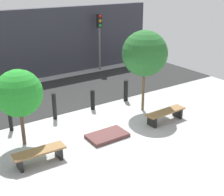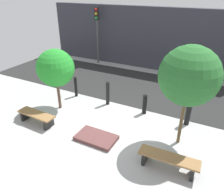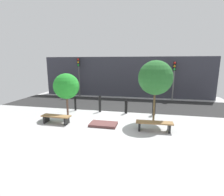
{
  "view_description": "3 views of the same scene",
  "coord_description": "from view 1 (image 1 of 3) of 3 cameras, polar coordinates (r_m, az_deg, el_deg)",
  "views": [
    {
      "loc": [
        -5.43,
        -9.08,
        5.42
      ],
      "look_at": [
        0.24,
        -0.73,
        1.45
      ],
      "focal_mm": 50.0,
      "sensor_mm": 36.0,
      "label": 1
    },
    {
      "loc": [
        3.41,
        -6.06,
        4.91
      ],
      "look_at": [
        0.47,
        -0.46,
        1.64
      ],
      "focal_mm": 35.0,
      "sensor_mm": 36.0,
      "label": 2
    },
    {
      "loc": [
        2.28,
        -9.32,
        3.32
      ],
      "look_at": [
        0.37,
        -0.28,
        1.41
      ],
      "focal_mm": 28.0,
      "sensor_mm": 36.0,
      "label": 3
    }
  ],
  "objects": [
    {
      "name": "traffic_light_mid_west",
      "position": [
        18.84,
        -2.32,
        12.02
      ],
      "size": [
        0.28,
        0.27,
        3.36
      ],
      "color": "slate",
      "rests_on": "ground"
    },
    {
      "name": "road_strip",
      "position": [
        15.32,
        -11.15,
        0.35
      ],
      "size": [
        18.0,
        4.46,
        0.01
      ],
      "primitive_type": "cube",
      "color": "#262626",
      "rests_on": "ground"
    },
    {
      "name": "bollard_center",
      "position": [
        13.46,
        -3.55,
        -0.35
      ],
      "size": [
        0.18,
        0.18,
        0.85
      ],
      "primitive_type": "cylinder",
      "color": "black",
      "rests_on": "ground"
    },
    {
      "name": "bench_right",
      "position": [
        12.5,
        9.74,
        -2.88
      ],
      "size": [
        1.79,
        0.52,
        0.46
      ],
      "rotation": [
        0.0,
        0.0,
        0.03
      ],
      "color": "black",
      "rests_on": "ground"
    },
    {
      "name": "bollard_right",
      "position": [
        14.36,
        2.55,
        1.35
      ],
      "size": [
        0.2,
        0.2,
        0.97
      ],
      "primitive_type": "cylinder",
      "color": "black",
      "rests_on": "ground"
    },
    {
      "name": "tree_behind_left_bench",
      "position": [
        10.52,
        -16.68,
        0.81
      ],
      "size": [
        1.57,
        1.57,
        2.66
      ],
      "color": "brown",
      "rests_on": "ground"
    },
    {
      "name": "planter_bed",
      "position": [
        11.27,
        -0.88,
        -6.9
      ],
      "size": [
        1.44,
        0.86,
        0.13
      ],
      "primitive_type": "cube",
      "color": "brown",
      "rests_on": "ground"
    },
    {
      "name": "bollard_far_left",
      "position": [
        12.17,
        -18.12,
        -3.52
      ],
      "size": [
        0.14,
        0.14,
        0.99
      ],
      "primitive_type": "cylinder",
      "color": "black",
      "rests_on": "ground"
    },
    {
      "name": "tree_behind_right_bench",
      "position": [
        12.8,
        6.0,
        8.09
      ],
      "size": [
        1.87,
        1.87,
        3.43
      ],
      "color": "brown",
      "rests_on": "ground"
    },
    {
      "name": "building_facade",
      "position": [
        17.75,
        -15.89,
        9.22
      ],
      "size": [
        16.2,
        0.5,
        3.81
      ],
      "primitive_type": "cube",
      "color": "#33333D",
      "rests_on": "ground"
    },
    {
      "name": "bollard_left",
      "position": [
        12.68,
        -10.49,
        -1.52
      ],
      "size": [
        0.16,
        0.16,
        1.1
      ],
      "primitive_type": "cylinder",
      "color": "black",
      "rests_on": "ground"
    },
    {
      "name": "bench_left",
      "position": [
        9.97,
        -13.13,
        -9.94
      ],
      "size": [
        1.63,
        0.53,
        0.44
      ],
      "rotation": [
        0.0,
        0.0,
        -0.03
      ],
      "color": "black",
      "rests_on": "ground"
    },
    {
      "name": "ground_plane",
      "position": [
        11.88,
        -2.95,
        -5.7
      ],
      "size": [
        18.0,
        18.0,
        0.0
      ],
      "primitive_type": "plane",
      "color": "#A7A7A7"
    }
  ]
}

